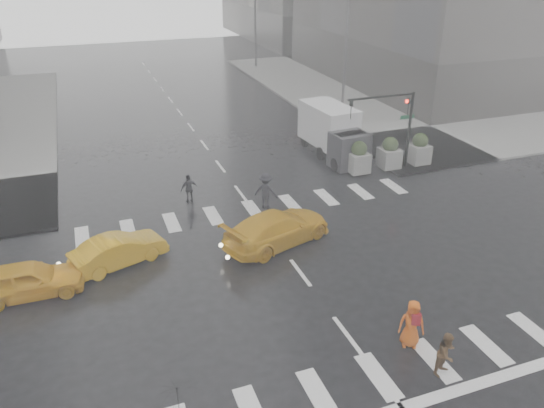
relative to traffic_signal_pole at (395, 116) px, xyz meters
name	(u,v)px	position (x,y,z in m)	size (l,w,h in m)	color
ground	(300,273)	(-9.01, -8.01, -3.22)	(120.00, 120.00, 0.00)	black
sidewalk_ne	(441,109)	(10.49, 9.49, -3.14)	(35.00, 35.00, 0.15)	gray
road_markings	(300,272)	(-9.01, -8.01, -3.21)	(18.00, 48.00, 0.01)	silver
traffic_signal_pole	(395,116)	(0.00, 0.00, 0.00)	(4.45, 0.42, 4.50)	black
street_lamp_near	(344,51)	(1.86, 9.99, 1.73)	(2.15, 0.22, 9.00)	#59595B
street_lamp_far	(254,19)	(1.86, 29.99, 1.73)	(2.15, 0.22, 9.00)	#59595B
planter_west	(358,158)	(-2.01, 0.19, -2.23)	(1.10, 1.10, 1.80)	gray
planter_mid	(389,153)	(-0.01, 0.19, -2.23)	(1.10, 1.10, 1.80)	gray
planter_east	(419,149)	(1.99, 0.19, -2.23)	(1.10, 1.10, 1.80)	gray
pedestrian_brown	(447,354)	(-7.07, -14.54, -2.49)	(0.71, 0.55, 1.46)	#4D331B
pedestrian_orange	(412,324)	(-7.34, -13.11, -2.37)	(0.97, 0.85, 1.67)	#DD560F
pedestrian_far_a	(189,188)	(-11.71, -0.12, -2.47)	(0.87, 0.53, 1.49)	black
pedestrian_far_b	(266,191)	(-8.33, -2.08, -2.31)	(1.18, 0.65, 1.82)	black
taxi_front	(28,280)	(-18.97, -5.92, -2.55)	(1.59, 3.94, 1.34)	#E6A10C
taxi_mid	(119,250)	(-15.62, -4.86, -2.59)	(1.33, 3.82, 1.26)	#E6A10C
taxi_rear	(277,228)	(-9.03, -5.49, -2.49)	(2.05, 4.44, 1.46)	#E6A10C
box_truck	(334,131)	(-2.09, 3.22, -1.62)	(2.12, 5.64, 3.00)	silver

